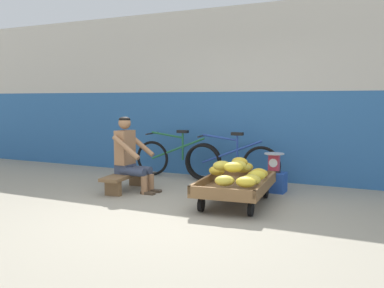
% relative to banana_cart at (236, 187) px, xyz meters
% --- Properties ---
extents(ground_plane, '(80.00, 80.00, 0.00)m').
position_rel_banana_cart_xyz_m(ground_plane, '(-0.47, -0.98, -0.24)').
color(ground_plane, gray).
extents(back_wall, '(16.00, 0.30, 3.01)m').
position_rel_banana_cart_xyz_m(back_wall, '(-0.47, 1.94, 1.26)').
color(back_wall, '#2D609E').
rests_on(back_wall, ground).
extents(banana_cart, '(0.98, 1.52, 0.36)m').
position_rel_banana_cart_xyz_m(banana_cart, '(0.00, 0.00, 0.00)').
color(banana_cart, brown).
rests_on(banana_cart, ground).
extents(banana_pile, '(0.91, 1.36, 0.26)m').
position_rel_banana_cart_xyz_m(banana_pile, '(0.08, -0.07, 0.23)').
color(banana_pile, gold).
rests_on(banana_pile, banana_cart).
extents(low_bench, '(0.43, 1.13, 0.27)m').
position_rel_banana_cart_xyz_m(low_bench, '(-1.84, 0.10, -0.04)').
color(low_bench, brown).
rests_on(low_bench, ground).
extents(vendor_seated, '(0.68, 0.48, 1.14)m').
position_rel_banana_cart_xyz_m(vendor_seated, '(-1.75, 0.10, 0.33)').
color(vendor_seated, '#9E704C').
rests_on(vendor_seated, ground).
extents(plastic_crate, '(0.36, 0.28, 0.30)m').
position_rel_banana_cart_xyz_m(plastic_crate, '(0.25, 1.00, -0.09)').
color(plastic_crate, '#234CA8').
rests_on(plastic_crate, ground).
extents(weighing_scale, '(0.30, 0.30, 0.29)m').
position_rel_banana_cart_xyz_m(weighing_scale, '(0.25, 0.99, 0.21)').
color(weighing_scale, '#28282D').
rests_on(weighing_scale, plastic_crate).
extents(bicycle_near_left, '(1.66, 0.48, 0.86)m').
position_rel_banana_cart_xyz_m(bicycle_near_left, '(-1.64, 1.46, 0.11)').
color(bicycle_near_left, black).
rests_on(bicycle_near_left, ground).
extents(bicycle_far_left, '(1.66, 0.48, 0.86)m').
position_rel_banana_cart_xyz_m(bicycle_far_left, '(-0.59, 1.39, 0.11)').
color(bicycle_far_left, black).
rests_on(bicycle_far_left, ground).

